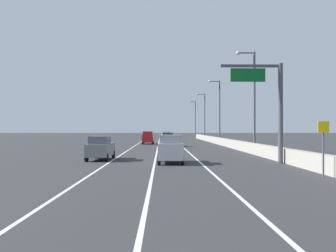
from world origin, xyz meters
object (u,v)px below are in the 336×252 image
Objects in this scene: overhead_sign_gantry at (271,100)px; lamp_post_right_third at (218,107)px; car_gray_4 at (101,148)px; lamp_post_right_second at (252,95)px; car_green_0 at (168,140)px; car_red_3 at (148,138)px; speed_advisory_sign at (323,145)px; car_silver_2 at (170,149)px; lamp_post_right_fourth at (204,113)px; lamp_post_right_fifth at (195,116)px; car_white_1 at (166,137)px.

lamp_post_right_third is at bearing 87.30° from overhead_sign_gantry.
lamp_post_right_second is at bearing 33.52° from car_gray_4.
lamp_post_right_second is 18.83m from car_gray_4.
car_gray_4 is (-6.00, -23.97, -0.01)m from car_green_0.
car_red_3 reaches higher than car_green_0.
overhead_sign_gantry reaches higher than speed_advisory_sign.
car_green_0 is 27.03m from car_silver_2.
lamp_post_right_fourth is (0.25, 25.72, 0.00)m from lamp_post_right_third.
car_silver_2 is at bearing 132.06° from speed_advisory_sign.
speed_advisory_sign is 0.27× the size of lamp_post_right_fifth.
overhead_sign_gantry is at bearing -75.22° from car_green_0.
lamp_post_right_second and lamp_post_right_fourth have the same top height.
lamp_post_right_second reaches higher than car_white_1.
overhead_sign_gantry is 0.67× the size of lamp_post_right_third.
lamp_post_right_fourth is (2.09, 64.94, 1.61)m from overhead_sign_gantry.
lamp_post_right_third is at bearing -44.54° from car_white_1.
speed_advisory_sign is 22.34m from lamp_post_right_second.
car_white_1 is 45.09m from car_gray_4.
car_green_0 is at bearing -98.39° from lamp_post_right_fifth.
lamp_post_right_second is (1.80, 13.49, 1.61)m from overhead_sign_gantry.
lamp_post_right_third is at bearing 76.45° from car_silver_2.
overhead_sign_gantry is 90.70m from lamp_post_right_fifth.
car_white_1 is (-9.15, 9.00, -5.33)m from lamp_post_right_third.
speed_advisory_sign is 0.64× the size of car_red_3.
overhead_sign_gantry is at bearing -91.31° from lamp_post_right_fifth.
lamp_post_right_second is 2.46× the size of car_white_1.
car_white_1 is (-9.39, -16.72, -5.33)m from lamp_post_right_fourth.
lamp_post_right_second is 2.38× the size of car_gray_4.
lamp_post_right_third is at bearing 52.19° from car_green_0.
lamp_post_right_third is 13.89m from car_white_1.
lamp_post_right_fifth is (-0.03, 25.72, 0.00)m from lamp_post_right_fourth.
overhead_sign_gantry is at bearing -73.98° from car_red_3.
lamp_post_right_third reaches higher than speed_advisory_sign.
car_red_3 is (-12.30, -2.79, -5.28)m from lamp_post_right_third.
car_gray_4 is (-15.34, -61.42, -5.35)m from lamp_post_right_fourth.
car_red_3 is at bearing 85.15° from car_gray_4.
overhead_sign_gantry is 64.99m from lamp_post_right_fourth.
lamp_post_right_fourth is at bearing 60.68° from car_white_1.
car_green_0 is at bearing 122.90° from lamp_post_right_second.
lamp_post_right_fourth is at bearing 75.97° from car_gray_4.
car_red_3 is (-10.90, 44.75, -0.70)m from speed_advisory_sign.
car_silver_2 is at bearing -90.23° from car_white_1.
speed_advisory_sign is at bearing -91.29° from lamp_post_right_fourth.
speed_advisory_sign is 0.68× the size of car_silver_2.
car_red_3 is at bearing -103.00° from lamp_post_right_fifth.
lamp_post_right_second is at bearing 54.49° from car_silver_2.
car_gray_4 is (-15.10, -35.70, -5.35)m from lamp_post_right_third.
speed_advisory_sign is at bearing -86.96° from overhead_sign_gantry.
car_gray_4 is at bearing 165.12° from overhead_sign_gantry.
lamp_post_right_second is at bearing -90.32° from lamp_post_right_fourth.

